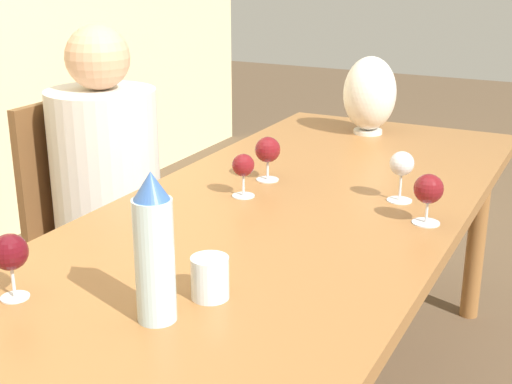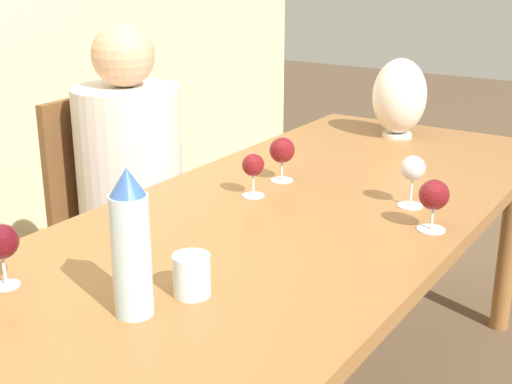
{
  "view_description": "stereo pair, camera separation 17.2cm",
  "coord_description": "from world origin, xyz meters",
  "px_view_note": "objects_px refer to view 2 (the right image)",
  "views": [
    {
      "loc": [
        -1.22,
        -0.74,
        1.38
      ],
      "look_at": [
        0.23,
        0.0,
        0.82
      ],
      "focal_mm": 50.0,
      "sensor_mm": 36.0,
      "label": 1
    },
    {
      "loc": [
        -1.14,
        -0.89,
        1.38
      ],
      "look_at": [
        0.23,
        0.0,
        0.82
      ],
      "focal_mm": 50.0,
      "sensor_mm": 36.0,
      "label": 2
    }
  ],
  "objects_px": {
    "person_far": "(134,184)",
    "wine_glass_4": "(434,196)",
    "wine_glass_1": "(413,170)",
    "wine_glass_5": "(1,243)",
    "chair_far": "(118,215)",
    "water_tumbler": "(192,275)",
    "wine_glass_2": "(282,151)",
    "wine_glass_6": "(253,167)",
    "vase": "(400,97)",
    "water_bottle": "(131,245)"
  },
  "relations": [
    {
      "from": "wine_glass_1",
      "to": "person_far",
      "type": "bearing_deg",
      "value": 90.78
    },
    {
      "from": "wine_glass_4",
      "to": "wine_glass_6",
      "type": "xyz_separation_m",
      "value": [
        -0.03,
        0.51,
        -0.0
      ]
    },
    {
      "from": "chair_far",
      "to": "wine_glass_4",
      "type": "bearing_deg",
      "value": -95.89
    },
    {
      "from": "vase",
      "to": "wine_glass_6",
      "type": "bearing_deg",
      "value": 174.67
    },
    {
      "from": "vase",
      "to": "wine_glass_6",
      "type": "relative_size",
      "value": 2.35
    },
    {
      "from": "wine_glass_1",
      "to": "chair_far",
      "type": "relative_size",
      "value": 0.16
    },
    {
      "from": "wine_glass_2",
      "to": "chair_far",
      "type": "xyz_separation_m",
      "value": [
        -0.02,
        0.67,
        -0.34
      ]
    },
    {
      "from": "wine_glass_4",
      "to": "person_far",
      "type": "relative_size",
      "value": 0.11
    },
    {
      "from": "wine_glass_5",
      "to": "wine_glass_2",
      "type": "bearing_deg",
      "value": -6.93
    },
    {
      "from": "wine_glass_4",
      "to": "chair_far",
      "type": "relative_size",
      "value": 0.14
    },
    {
      "from": "water_bottle",
      "to": "person_far",
      "type": "distance_m",
      "value": 1.17
    },
    {
      "from": "wine_glass_1",
      "to": "wine_glass_6",
      "type": "distance_m",
      "value": 0.43
    },
    {
      "from": "water_bottle",
      "to": "water_tumbler",
      "type": "bearing_deg",
      "value": -19.94
    },
    {
      "from": "wine_glass_1",
      "to": "wine_glass_6",
      "type": "xyz_separation_m",
      "value": [
        -0.16,
        0.4,
        -0.02
      ]
    },
    {
      "from": "water_tumbler",
      "to": "person_far",
      "type": "xyz_separation_m",
      "value": [
        0.72,
        0.82,
        -0.15
      ]
    },
    {
      "from": "water_bottle",
      "to": "chair_far",
      "type": "distance_m",
      "value": 1.26
    },
    {
      "from": "wine_glass_5",
      "to": "person_far",
      "type": "bearing_deg",
      "value": 27.75
    },
    {
      "from": "wine_glass_5",
      "to": "vase",
      "type": "bearing_deg",
      "value": -6.97
    },
    {
      "from": "chair_far",
      "to": "person_far",
      "type": "bearing_deg",
      "value": -90.0
    },
    {
      "from": "water_tumbler",
      "to": "wine_glass_2",
      "type": "height_order",
      "value": "wine_glass_2"
    },
    {
      "from": "wine_glass_6",
      "to": "vase",
      "type": "bearing_deg",
      "value": -5.33
    },
    {
      "from": "wine_glass_5",
      "to": "wine_glass_6",
      "type": "bearing_deg",
      "value": -8.81
    },
    {
      "from": "wine_glass_2",
      "to": "wine_glass_6",
      "type": "relative_size",
      "value": 1.08
    },
    {
      "from": "vase",
      "to": "wine_glass_5",
      "type": "distance_m",
      "value": 1.61
    },
    {
      "from": "wine_glass_1",
      "to": "wine_glass_5",
      "type": "height_order",
      "value": "wine_glass_1"
    },
    {
      "from": "water_bottle",
      "to": "wine_glass_5",
      "type": "xyz_separation_m",
      "value": [
        -0.06,
        0.3,
        -0.04
      ]
    },
    {
      "from": "wine_glass_5",
      "to": "water_bottle",
      "type": "bearing_deg",
      "value": -79.26
    },
    {
      "from": "wine_glass_1",
      "to": "wine_glass_2",
      "type": "bearing_deg",
      "value": 89.49
    },
    {
      "from": "person_far",
      "to": "wine_glass_4",
      "type": "bearing_deg",
      "value": -96.35
    },
    {
      "from": "water_tumbler",
      "to": "wine_glass_4",
      "type": "xyz_separation_m",
      "value": [
        0.6,
        -0.28,
        0.05
      ]
    },
    {
      "from": "wine_glass_2",
      "to": "wine_glass_5",
      "type": "distance_m",
      "value": 0.92
    },
    {
      "from": "wine_glass_2",
      "to": "wine_glass_6",
      "type": "height_order",
      "value": "wine_glass_2"
    },
    {
      "from": "wine_glass_1",
      "to": "person_far",
      "type": "distance_m",
      "value": 1.01
    },
    {
      "from": "vase",
      "to": "wine_glass_1",
      "type": "distance_m",
      "value": 0.76
    },
    {
      "from": "water_tumbler",
      "to": "vase",
      "type": "distance_m",
      "value": 1.43
    },
    {
      "from": "water_bottle",
      "to": "wine_glass_5",
      "type": "bearing_deg",
      "value": 100.74
    },
    {
      "from": "water_bottle",
      "to": "vase",
      "type": "distance_m",
      "value": 1.55
    },
    {
      "from": "wine_glass_2",
      "to": "wine_glass_6",
      "type": "distance_m",
      "value": 0.16
    },
    {
      "from": "water_bottle",
      "to": "wine_glass_6",
      "type": "distance_m",
      "value": 0.72
    },
    {
      "from": "wine_glass_2",
      "to": "wine_glass_4",
      "type": "relative_size",
      "value": 1.03
    },
    {
      "from": "wine_glass_4",
      "to": "wine_glass_2",
      "type": "bearing_deg",
      "value": 74.85
    },
    {
      "from": "wine_glass_4",
      "to": "chair_far",
      "type": "xyz_separation_m",
      "value": [
        0.12,
        1.18,
        -0.33
      ]
    },
    {
      "from": "vase",
      "to": "person_far",
      "type": "xyz_separation_m",
      "value": [
        -0.7,
        0.67,
        -0.26
      ]
    },
    {
      "from": "wine_glass_6",
      "to": "wine_glass_1",
      "type": "bearing_deg",
      "value": -68.18
    },
    {
      "from": "chair_far",
      "to": "person_far",
      "type": "height_order",
      "value": "person_far"
    },
    {
      "from": "water_bottle",
      "to": "chair_far",
      "type": "xyz_separation_m",
      "value": [
        0.84,
        0.86,
        -0.38
      ]
    },
    {
      "from": "wine_glass_1",
      "to": "wine_glass_5",
      "type": "relative_size",
      "value": 1.04
    },
    {
      "from": "water_tumbler",
      "to": "vase",
      "type": "relative_size",
      "value": 0.3
    },
    {
      "from": "water_tumbler",
      "to": "wine_glass_2",
      "type": "bearing_deg",
      "value": 17.62
    },
    {
      "from": "wine_glass_2",
      "to": "chair_far",
      "type": "distance_m",
      "value": 0.75
    }
  ]
}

